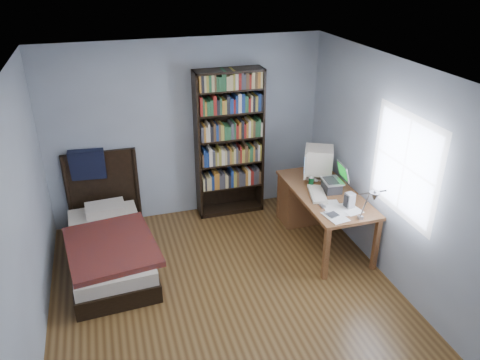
{
  "coord_description": "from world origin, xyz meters",
  "views": [
    {
      "loc": [
        -1.05,
        -3.92,
        3.46
      ],
      "look_at": [
        0.39,
        0.85,
        1.03
      ],
      "focal_mm": 35.0,
      "sensor_mm": 36.0,
      "label": 1
    }
  ],
  "objects_px": {
    "keyboard": "(317,194)",
    "bed": "(109,242)",
    "crt_monitor": "(317,161)",
    "speaker": "(350,201)",
    "bookshelf": "(229,144)",
    "desk_lamp": "(373,198)",
    "soda_can": "(311,182)",
    "desk": "(310,198)",
    "laptop": "(333,184)"
  },
  "relations": [
    {
      "from": "keyboard",
      "to": "bed",
      "type": "height_order",
      "value": "bed"
    },
    {
      "from": "crt_monitor",
      "to": "speaker",
      "type": "height_order",
      "value": "crt_monitor"
    },
    {
      "from": "speaker",
      "to": "bed",
      "type": "bearing_deg",
      "value": 153.88
    },
    {
      "from": "speaker",
      "to": "bookshelf",
      "type": "relative_size",
      "value": 0.09
    },
    {
      "from": "desk_lamp",
      "to": "bed",
      "type": "distance_m",
      "value": 3.17
    },
    {
      "from": "desk_lamp",
      "to": "bed",
      "type": "relative_size",
      "value": 0.28
    },
    {
      "from": "speaker",
      "to": "bookshelf",
      "type": "height_order",
      "value": "bookshelf"
    },
    {
      "from": "soda_can",
      "to": "bookshelf",
      "type": "xyz_separation_m",
      "value": [
        -0.83,
        0.94,
        0.26
      ]
    },
    {
      "from": "bookshelf",
      "to": "bed",
      "type": "xyz_separation_m",
      "value": [
        -1.77,
        -0.79,
        -0.79
      ]
    },
    {
      "from": "desk",
      "to": "soda_can",
      "type": "distance_m",
      "value": 0.46
    },
    {
      "from": "bed",
      "to": "keyboard",
      "type": "bearing_deg",
      "value": -9.03
    },
    {
      "from": "laptop",
      "to": "keyboard",
      "type": "xyz_separation_m",
      "value": [
        -0.24,
        -0.05,
        -0.09
      ]
    },
    {
      "from": "desk_lamp",
      "to": "speaker",
      "type": "relative_size",
      "value": 3.03
    },
    {
      "from": "crt_monitor",
      "to": "bookshelf",
      "type": "relative_size",
      "value": 0.25
    },
    {
      "from": "crt_monitor",
      "to": "bed",
      "type": "height_order",
      "value": "same"
    },
    {
      "from": "desk",
      "to": "laptop",
      "type": "xyz_separation_m",
      "value": [
        0.09,
        -0.44,
        0.42
      ]
    },
    {
      "from": "keyboard",
      "to": "soda_can",
      "type": "height_order",
      "value": "soda_can"
    },
    {
      "from": "crt_monitor",
      "to": "desk_lamp",
      "type": "distance_m",
      "value": 1.5
    },
    {
      "from": "laptop",
      "to": "bookshelf",
      "type": "bearing_deg",
      "value": 132.17
    },
    {
      "from": "laptop",
      "to": "bookshelf",
      "type": "height_order",
      "value": "bookshelf"
    },
    {
      "from": "desk_lamp",
      "to": "speaker",
      "type": "distance_m",
      "value": 0.73
    },
    {
      "from": "bed",
      "to": "desk",
      "type": "bearing_deg",
      "value": 1.72
    },
    {
      "from": "crt_monitor",
      "to": "desk_lamp",
      "type": "bearing_deg",
      "value": -93.8
    },
    {
      "from": "laptop",
      "to": "bed",
      "type": "bearing_deg",
      "value": 172.8
    },
    {
      "from": "bookshelf",
      "to": "soda_can",
      "type": "bearing_deg",
      "value": -48.54
    },
    {
      "from": "desk",
      "to": "soda_can",
      "type": "height_order",
      "value": "soda_can"
    },
    {
      "from": "desk",
      "to": "bed",
      "type": "xyz_separation_m",
      "value": [
        -2.71,
        -0.08,
        -0.15
      ]
    },
    {
      "from": "bed",
      "to": "speaker",
      "type": "bearing_deg",
      "value": -15.94
    },
    {
      "from": "desk_lamp",
      "to": "keyboard",
      "type": "height_order",
      "value": "desk_lamp"
    },
    {
      "from": "laptop",
      "to": "keyboard",
      "type": "height_order",
      "value": "laptop"
    },
    {
      "from": "desk",
      "to": "keyboard",
      "type": "bearing_deg",
      "value": -106.35
    },
    {
      "from": "crt_monitor",
      "to": "bed",
      "type": "distance_m",
      "value": 2.86
    },
    {
      "from": "crt_monitor",
      "to": "bed",
      "type": "bearing_deg",
      "value": -178.66
    },
    {
      "from": "keyboard",
      "to": "bookshelf",
      "type": "relative_size",
      "value": 0.22
    },
    {
      "from": "speaker",
      "to": "bed",
      "type": "height_order",
      "value": "bed"
    },
    {
      "from": "bookshelf",
      "to": "crt_monitor",
      "type": "bearing_deg",
      "value": -35.81
    },
    {
      "from": "desk_lamp",
      "to": "speaker",
      "type": "xyz_separation_m",
      "value": [
        0.12,
        0.62,
        -0.37
      ]
    },
    {
      "from": "laptop",
      "to": "desk_lamp",
      "type": "height_order",
      "value": "desk_lamp"
    },
    {
      "from": "desk",
      "to": "laptop",
      "type": "relative_size",
      "value": 4.32
    },
    {
      "from": "desk",
      "to": "speaker",
      "type": "relative_size",
      "value": 8.33
    },
    {
      "from": "desk",
      "to": "soda_can",
      "type": "xyz_separation_m",
      "value": [
        -0.11,
        -0.23,
        0.38
      ]
    },
    {
      "from": "desk_lamp",
      "to": "bed",
      "type": "bearing_deg",
      "value": 152.07
    },
    {
      "from": "speaker",
      "to": "bookshelf",
      "type": "distance_m",
      "value": 1.91
    },
    {
      "from": "desk_lamp",
      "to": "soda_can",
      "type": "relative_size",
      "value": 4.67
    },
    {
      "from": "laptop",
      "to": "soda_can",
      "type": "bearing_deg",
      "value": 135.22
    },
    {
      "from": "bed",
      "to": "soda_can",
      "type": "bearing_deg",
      "value": -3.28
    },
    {
      "from": "laptop",
      "to": "keyboard",
      "type": "bearing_deg",
      "value": -167.24
    },
    {
      "from": "crt_monitor",
      "to": "speaker",
      "type": "distance_m",
      "value": 0.88
    },
    {
      "from": "laptop",
      "to": "speaker",
      "type": "bearing_deg",
      "value": -91.25
    },
    {
      "from": "laptop",
      "to": "bookshelf",
      "type": "distance_m",
      "value": 1.56
    }
  ]
}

